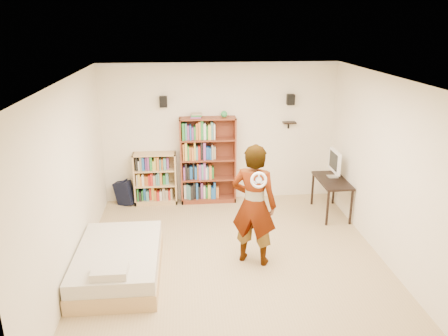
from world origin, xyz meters
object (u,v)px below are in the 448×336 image
(person, at_px, (254,205))
(computer_desk, at_px, (331,197))
(tall_bookshelf, at_px, (208,161))
(low_bookshelf, at_px, (155,178))
(daybed, at_px, (118,259))

(person, bearing_deg, computer_desk, -113.41)
(tall_bookshelf, xyz_separation_m, low_bookshelf, (-1.03, 0.00, -0.34))
(person, bearing_deg, tall_bookshelf, -52.79)
(tall_bookshelf, relative_size, computer_desk, 1.71)
(daybed, height_order, person, person)
(low_bookshelf, height_order, computer_desk, low_bookshelf)
(tall_bookshelf, distance_m, daybed, 2.98)
(low_bookshelf, distance_m, computer_desk, 3.36)
(daybed, relative_size, person, 0.97)
(tall_bookshelf, distance_m, computer_desk, 2.42)
(low_bookshelf, height_order, person, person)
(tall_bookshelf, distance_m, low_bookshelf, 1.08)
(tall_bookshelf, height_order, person, person)
(computer_desk, distance_m, daybed, 4.03)
(low_bookshelf, relative_size, computer_desk, 1.03)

